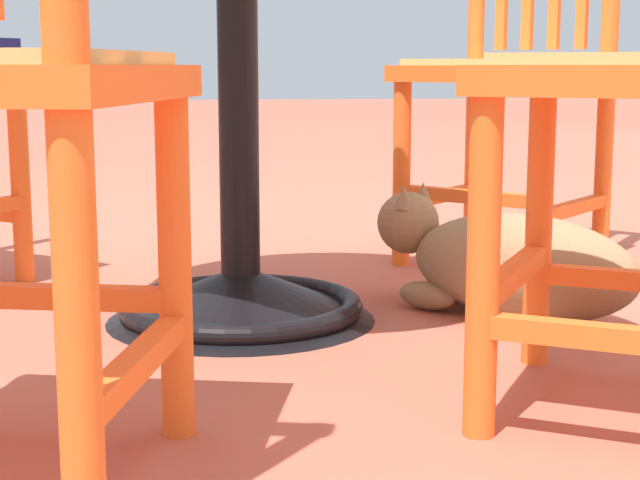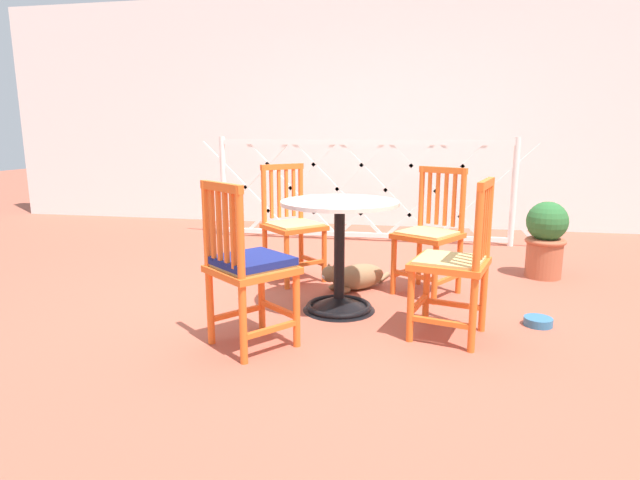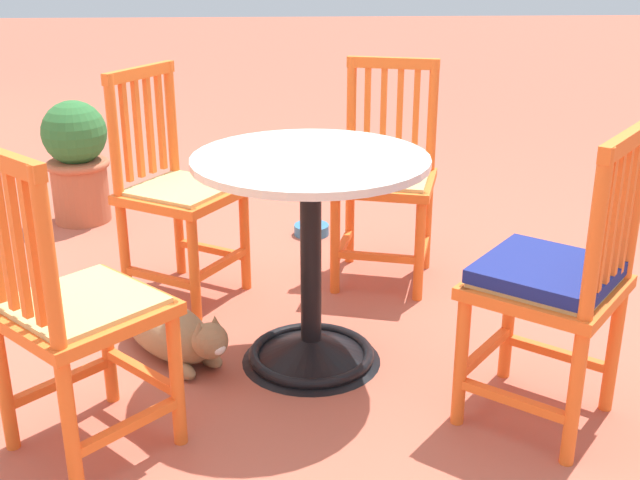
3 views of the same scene
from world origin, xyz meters
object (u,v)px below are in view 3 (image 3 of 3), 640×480
(orange_chair_at_corner, at_px, (385,180))
(pet_water_bowl, at_px, (311,230))
(orange_chair_facing_out, at_px, (177,193))
(cafe_table, at_px, (311,285))
(terracotta_planter, at_px, (77,159))
(tabby_cat, at_px, (174,334))
(orange_chair_near_fence, at_px, (73,313))
(orange_chair_tucked_in, at_px, (553,284))

(orange_chair_at_corner, height_order, pet_water_bowl, orange_chair_at_corner)
(orange_chair_facing_out, height_order, pet_water_bowl, orange_chair_facing_out)
(cafe_table, xyz_separation_m, terracotta_planter, (1.50, 1.12, 0.04))
(orange_chair_at_corner, distance_m, terracotta_planter, 1.66)
(tabby_cat, bearing_deg, orange_chair_facing_out, 3.34)
(orange_chair_facing_out, xyz_separation_m, terracotta_planter, (0.92, 0.61, -0.11))
(orange_chair_at_corner, xyz_separation_m, tabby_cat, (-0.67, 0.81, -0.34))
(orange_chair_near_fence, height_order, pet_water_bowl, orange_chair_near_fence)
(tabby_cat, bearing_deg, terracotta_planter, 23.67)
(orange_chair_at_corner, relative_size, orange_chair_near_fence, 1.00)
(orange_chair_at_corner, relative_size, orange_chair_facing_out, 1.00)
(pet_water_bowl, bearing_deg, orange_chair_at_corner, -151.66)
(cafe_table, xyz_separation_m, tabby_cat, (0.04, 0.47, -0.19))
(orange_chair_at_corner, height_order, orange_chair_near_fence, same)
(orange_chair_tucked_in, distance_m, orange_chair_at_corner, 1.15)
(cafe_table, xyz_separation_m, orange_chair_facing_out, (0.58, 0.51, 0.15))
(orange_chair_facing_out, relative_size, tabby_cat, 1.48)
(orange_chair_at_corner, xyz_separation_m, orange_chair_near_fence, (-1.19, 0.99, 0.00))
(orange_chair_tucked_in, bearing_deg, orange_chair_facing_out, 50.92)
(orange_chair_tucked_in, relative_size, orange_chair_facing_out, 1.00)
(orange_chair_at_corner, bearing_deg, orange_chair_tucked_in, -162.34)
(cafe_table, height_order, orange_chair_tucked_in, orange_chair_tucked_in)
(cafe_table, height_order, terracotta_planter, cafe_table)
(orange_chair_near_fence, xyz_separation_m, tabby_cat, (0.52, -0.18, -0.34))
(cafe_table, bearing_deg, orange_chair_at_corner, -25.13)
(cafe_table, xyz_separation_m, pet_water_bowl, (1.24, -0.05, -0.26))
(orange_chair_tucked_in, bearing_deg, cafe_table, 60.58)
(tabby_cat, bearing_deg, pet_water_bowl, -23.44)
(orange_chair_near_fence, bearing_deg, orange_chair_facing_out, -8.21)
(cafe_table, distance_m, tabby_cat, 0.51)
(tabby_cat, xyz_separation_m, terracotta_planter, (1.47, 0.64, 0.23))
(orange_chair_at_corner, distance_m, orange_chair_facing_out, 0.85)
(terracotta_planter, relative_size, pet_water_bowl, 3.65)
(pet_water_bowl, bearing_deg, orange_chair_facing_out, 140.04)
(cafe_table, distance_m, orange_chair_at_corner, 0.80)
(orange_chair_tucked_in, height_order, orange_chair_facing_out, same)
(cafe_table, xyz_separation_m, orange_chair_tucked_in, (-0.38, -0.68, 0.16))
(orange_chair_facing_out, bearing_deg, orange_chair_at_corner, -81.12)
(orange_chair_tucked_in, relative_size, orange_chair_at_corner, 1.00)
(orange_chair_facing_out, distance_m, tabby_cat, 0.64)
(orange_chair_facing_out, relative_size, pet_water_bowl, 5.36)
(orange_chair_facing_out, bearing_deg, cafe_table, -138.92)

